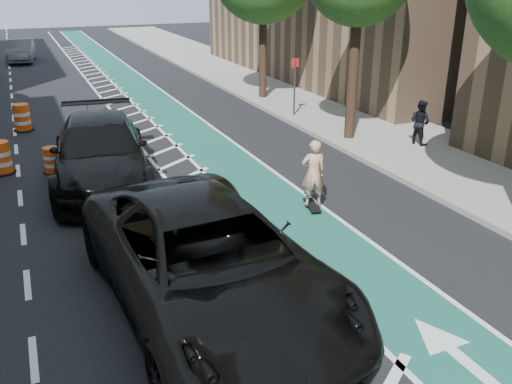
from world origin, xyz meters
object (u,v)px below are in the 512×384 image
skateboarder (313,173)px  suv_far (100,152)px  barrel_a (52,161)px  suv_near (208,260)px

skateboarder → suv_far: 6.21m
skateboarder → barrel_a: 8.14m
suv_far → barrel_a: size_ratio=7.96×
suv_near → suv_far: bearing=92.1°
skateboarder → barrel_a: skateboarder is taller
suv_far → suv_near: bearing=-76.8°
suv_near → barrel_a: size_ratio=8.84×
skateboarder → suv_near: bearing=52.9°
suv_near → suv_far: (-0.74, 7.34, -0.06)m
skateboarder → barrel_a: bearing=-29.9°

